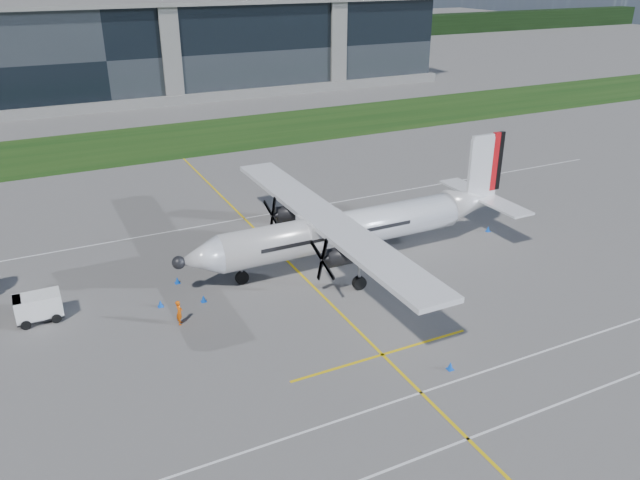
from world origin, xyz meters
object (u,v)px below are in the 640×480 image
safety_cone_tail (488,229)px  safety_cone_fwd (160,303)px  safety_cone_portwing (450,366)px  baggage_tug (39,308)px  safety_cone_nose_port (204,298)px  ground_crew_person (179,311)px  safety_cone_nose_stbd (177,280)px  turboprop_aircraft (355,208)px

safety_cone_tail → safety_cone_fwd: same height
safety_cone_portwing → safety_cone_tail: size_ratio=1.00×
baggage_tug → safety_cone_nose_port: size_ratio=6.05×
ground_crew_person → safety_cone_tail: size_ratio=3.85×
safety_cone_nose_stbd → safety_cone_nose_port: (0.93, -3.47, 0.00)m
baggage_tug → safety_cone_nose_stbd: 9.37m
turboprop_aircraft → safety_cone_nose_port: turboprop_aircraft is taller
turboprop_aircraft → safety_cone_fwd: size_ratio=57.77×
turboprop_aircraft → safety_cone_tail: size_ratio=57.77×
baggage_tug → safety_cone_nose_stbd: baggage_tug is taller
turboprop_aircraft → safety_cone_portwing: size_ratio=57.77×
safety_cone_portwing → safety_cone_tail: bearing=44.2°
ground_crew_person → safety_cone_fwd: size_ratio=3.85×
baggage_tug → safety_cone_nose_stbd: bearing=6.6°
ground_crew_person → safety_cone_portwing: bearing=-112.7°
safety_cone_portwing → safety_cone_fwd: 19.61m
safety_cone_nose_stbd → safety_cone_nose_port: same height
safety_cone_tail → safety_cone_nose_port: bearing=-177.9°
ground_crew_person → safety_cone_portwing: ground_crew_person is taller
turboprop_aircraft → ground_crew_person: turboprop_aircraft is taller
ground_crew_person → safety_cone_tail: ground_crew_person is taller
ground_crew_person → safety_cone_fwd: ground_crew_person is taller
safety_cone_portwing → safety_cone_fwd: same height
turboprop_aircraft → safety_cone_portwing: bearing=-98.0°
ground_crew_person → safety_cone_nose_port: ground_crew_person is taller
safety_cone_nose_stbd → ground_crew_person: bearing=-102.6°
ground_crew_person → safety_cone_fwd: 2.90m
safety_cone_nose_port → safety_cone_tail: (25.64, 0.96, 0.00)m
turboprop_aircraft → ground_crew_person: bearing=-167.0°
safety_cone_nose_stbd → safety_cone_fwd: 3.41m
safety_cone_portwing → turboprop_aircraft: bearing=82.0°
baggage_tug → safety_cone_portwing: (20.64, -16.23, -0.66)m
safety_cone_tail → safety_cone_fwd: bearing=-179.3°
baggage_tug → ground_crew_person: ground_crew_person is taller
turboprop_aircraft → safety_cone_nose_port: size_ratio=57.77×
turboprop_aircraft → safety_cone_portwing: turboprop_aircraft is taller
turboprop_aircraft → baggage_tug: (-22.77, 1.11, -3.43)m
safety_cone_portwing → ground_crew_person: bearing=137.0°
turboprop_aircraft → safety_cone_tail: 13.71m
safety_cone_portwing → safety_cone_nose_port: bearing=127.0°
ground_crew_person → safety_cone_fwd: bearing=33.4°
ground_crew_person → safety_cone_nose_port: 3.11m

